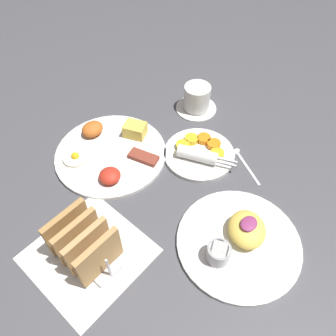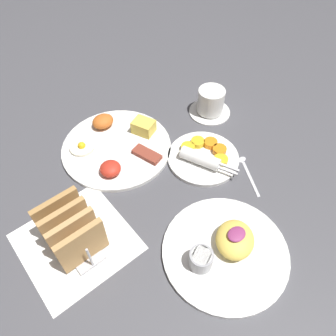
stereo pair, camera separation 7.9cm
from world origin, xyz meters
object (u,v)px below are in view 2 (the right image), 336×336
plate_breakfast (117,145)px  toast_rack (71,230)px  plate_foreground (226,249)px  coffee_cup (211,103)px  plate_condiments (203,156)px

plate_breakfast → toast_rack: 0.29m
plate_breakfast → plate_foreground: bearing=-89.2°
plate_breakfast → plate_foreground: plate_foreground is taller
toast_rack → coffee_cup: 0.53m
plate_breakfast → coffee_cup: 0.30m
plate_condiments → toast_rack: bearing=179.7°
plate_breakfast → plate_condiments: plate_breakfast is taller
plate_breakfast → plate_condiments: bearing=-50.0°
plate_condiments → toast_rack: (-0.37, 0.00, 0.04)m
plate_foreground → coffee_cup: bearing=49.9°
toast_rack → plate_breakfast: bearing=38.2°
plate_foreground → coffee_cup: coffee_cup is taller
plate_breakfast → plate_foreground: size_ratio=1.10×
plate_foreground → toast_rack: toast_rack is taller
coffee_cup → plate_foreground: bearing=-130.1°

